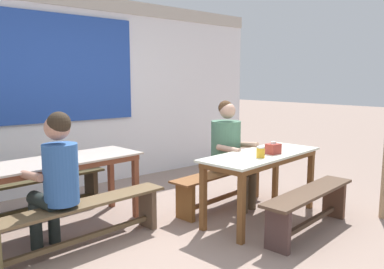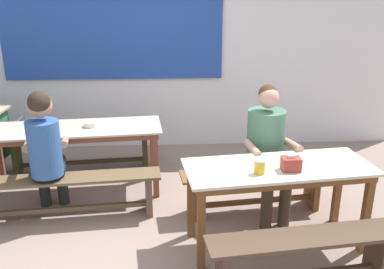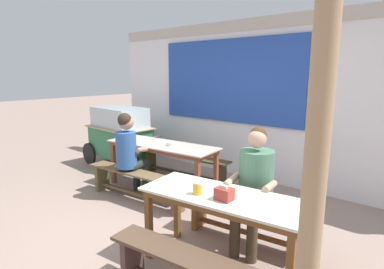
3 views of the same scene
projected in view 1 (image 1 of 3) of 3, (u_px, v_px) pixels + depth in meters
ground_plane at (182, 238)px, 3.74m from camera, size 40.00×40.00×0.00m
backdrop_wall at (74, 88)px, 5.36m from camera, size 6.65×0.23×2.73m
dining_table_far at (51, 168)px, 3.80m from camera, size 1.91×0.79×0.75m
dining_table_near at (262, 161)px, 4.18m from camera, size 1.62×0.78×0.75m
bench_far_back at (30, 192)px, 4.26m from camera, size 1.79×0.44×0.44m
bench_far_front at (82, 218)px, 3.45m from camera, size 1.77×0.43×0.44m
bench_near_back at (221, 184)px, 4.63m from camera, size 1.51×0.47×0.44m
bench_near_front at (309, 204)px, 3.84m from camera, size 1.48×0.45×0.44m
person_left_back_turned at (57, 174)px, 3.30m from camera, size 0.46×0.53×1.29m
person_right_near_table at (229, 148)px, 4.59m from camera, size 0.51×0.57×1.30m
tissue_box at (273, 149)px, 4.13m from camera, size 0.15×0.12×0.13m
condiment_jar at (261, 152)px, 3.93m from camera, size 0.09×0.09×0.12m
soup_bowl at (69, 155)px, 3.93m from camera, size 0.15×0.15×0.05m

